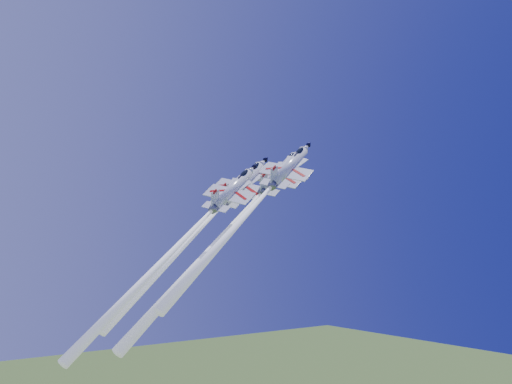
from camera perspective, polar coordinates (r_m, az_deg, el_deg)
jet_lead at (r=100.78m, az=-2.41°, el=-3.39°), size 40.37×19.89×39.64m
jet_left at (r=101.92m, az=-5.39°, el=-3.36°), size 35.66×17.59×34.47m
jet_right at (r=92.17m, az=-0.48°, el=-1.71°), size 32.40×15.97×31.51m
jet_slot at (r=91.96m, az=-7.40°, el=-4.89°), size 34.75×17.12×34.11m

